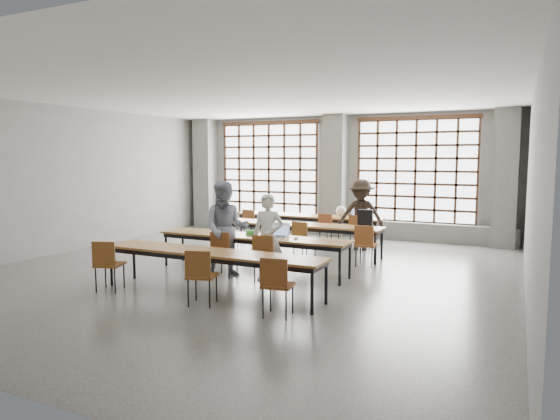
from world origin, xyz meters
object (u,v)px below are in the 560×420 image
object	(u,v)px
desk_row_a	(308,218)
red_pouch	(110,262)
backpack	(365,219)
chair_near_mid	(201,272)
chair_back_left	(251,222)
chair_mid_centre	(303,237)
chair_front_left	(223,249)
chair_near_right	(276,281)
student_female	(226,229)
plastic_bag	(341,211)
chair_near_left	(107,261)
student_male	(268,237)
laptop_back	(358,215)
desk_row_c	(253,239)
mouse	(296,238)
chair_mid_left	(225,231)
chair_mid_right	(365,241)
phone	(258,237)
desk_row_d	(211,255)
student_back	(361,215)
desk_row_b	(298,226)
chair_back_mid	(328,227)
chair_front_right	(265,253)
chair_back_right	(358,229)
laptop_front	(280,234)

from	to	relation	value
desk_row_a	red_pouch	bearing A→B (deg)	-100.87
backpack	chair_near_mid	bearing A→B (deg)	-115.16
chair_back_left	chair_mid_centre	bearing A→B (deg)	-37.43
chair_front_left	chair_back_left	bearing A→B (deg)	111.39
backpack	chair_near_right	bearing A→B (deg)	-99.04
student_female	plastic_bag	bearing A→B (deg)	53.24
chair_near_left	chair_near_mid	size ratio (longest dim) A/B	1.00
student_male	laptop_back	distance (m)	4.39
desk_row_c	laptop_back	xyz separation A→B (m)	(0.98, 3.87, 0.13)
laptop_back	mouse	world-z (taller)	laptop_back
chair_near_mid	backpack	xyz separation A→B (m)	(1.29, 4.47, 0.39)
desk_row_a	student_male	size ratio (longest dim) A/B	2.48
chair_near_left	student_male	bearing A→B (deg)	41.72
chair_mid_left	student_male	bearing A→B (deg)	-42.14
chair_mid_right	phone	distance (m)	2.30
desk_row_d	chair_near_right	size ratio (longest dim) A/B	4.55
red_pouch	student_back	bearing A→B (deg)	63.57
chair_mid_right	chair_near_right	bearing A→B (deg)	-93.07
chair_near_mid	laptop_back	xyz separation A→B (m)	(0.58, 6.25, 0.25)
desk_row_c	backpack	size ratio (longest dim) A/B	10.00
desk_row_b	chair_back_mid	world-z (taller)	chair_back_mid
laptop_back	red_pouch	xyz separation A→B (m)	(-2.50, -6.17, -0.29)
chair_mid_left	chair_front_right	size ratio (longest dim) A/B	1.00
red_pouch	chair_mid_centre	bearing A→B (deg)	61.72
chair_back_mid	chair_near_left	world-z (taller)	same
desk_row_a	desk_row_d	xyz separation A→B (m)	(0.54, -5.51, 0.00)
mouse	red_pouch	world-z (taller)	mouse
desk_row_d	chair_near_mid	xyz separation A→B (m)	(0.22, -0.63, -0.13)
desk_row_c	chair_back_right	xyz separation A→B (m)	(1.23, 3.14, -0.13)
desk_row_d	chair_back_left	size ratio (longest dim) A/B	4.55
desk_row_a	chair_near_mid	world-z (taller)	chair_near_mid
desk_row_a	chair_back_mid	size ratio (longest dim) A/B	4.55
desk_row_b	chair_near_right	size ratio (longest dim) A/B	4.55
chair_back_left	chair_front_left	xyz separation A→B (m)	(1.48, -3.77, 0.00)
chair_near_left	student_female	bearing A→B (deg)	57.36
desk_row_d	backpack	distance (m)	4.14
desk_row_d	chair_mid_centre	distance (m)	3.18
student_male	desk_row_d	bearing A→B (deg)	-118.10
chair_back_left	laptop_front	size ratio (longest dim) A/B	2.25
desk_row_a	chair_mid_right	size ratio (longest dim) A/B	4.55
desk_row_b	chair_front_right	distance (m)	2.73
student_female	mouse	world-z (taller)	student_female
backpack	chair_back_left	bearing A→B (deg)	154.24
desk_row_b	student_back	distance (m)	1.69
chair_back_mid	red_pouch	bearing A→B (deg)	-109.71
chair_front_right	chair_near_left	distance (m)	2.73
desk_row_a	laptop_front	xyz separation A→B (m)	(0.90, -3.66, 0.13)
chair_near_right	student_male	world-z (taller)	student_male
desk_row_c	laptop_back	size ratio (longest dim) A/B	9.66
chair_near_left	desk_row_d	bearing A→B (deg)	20.47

